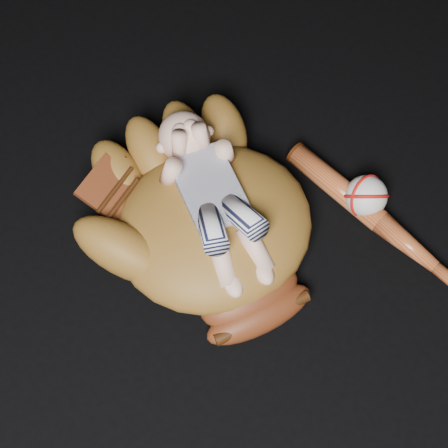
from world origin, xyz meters
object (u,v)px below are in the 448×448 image
object	(u,v)px
baseball_glove	(214,221)
baseball_bat	(391,231)
baseball	(366,196)
newborn_baby	(216,201)

from	to	relation	value
baseball_glove	baseball_bat	world-z (taller)	baseball_glove
baseball	baseball_bat	bearing A→B (deg)	-91.90
baseball	newborn_baby	bearing A→B (deg)	155.40
newborn_baby	baseball	world-z (taller)	newborn_baby
newborn_baby	baseball_bat	distance (m)	0.33
newborn_baby	baseball_bat	world-z (taller)	newborn_baby
baseball_glove	newborn_baby	xyz separation A→B (m)	(0.01, 0.01, 0.05)
newborn_baby	baseball_glove	bearing A→B (deg)	-129.95
baseball_bat	newborn_baby	bearing A→B (deg)	142.60
baseball_glove	newborn_baby	distance (m)	0.05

